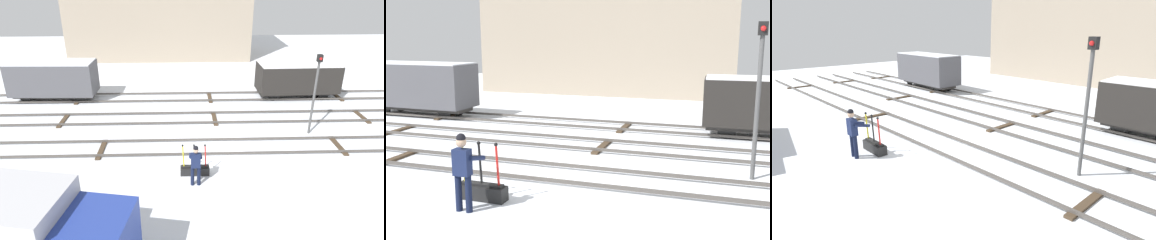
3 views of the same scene
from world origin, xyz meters
The scene contains 9 objects.
ground_plane centered at (0.00, 0.00, 0.00)m, with size 60.00×60.00×0.00m, color silver.
track_main_line centered at (0.00, 0.00, 0.11)m, with size 44.00×1.94×0.18m.
track_siding_near centered at (0.00, 3.54, 0.11)m, with size 44.00×1.94×0.18m.
track_siding_far centered at (0.00, 7.06, 0.11)m, with size 44.00×1.94×0.18m.
switch_lever_frame centered at (-1.40, -2.25, 0.25)m, with size 1.24×0.37×1.45m.
rail_worker centered at (-1.40, -3.01, 1.02)m, with size 0.53×0.69×1.81m.
signal_post centered at (4.89, 1.50, 2.59)m, with size 0.24×0.32×4.28m.
apartment_building centered at (-3.90, 19.90, 4.63)m, with size 17.27×6.99×9.25m.
freight_car_back_track centered at (-10.33, 7.06, 1.49)m, with size 5.54×2.16×2.62m.
Camera 2 is at (4.10, -11.29, 3.93)m, focal length 41.86 mm.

